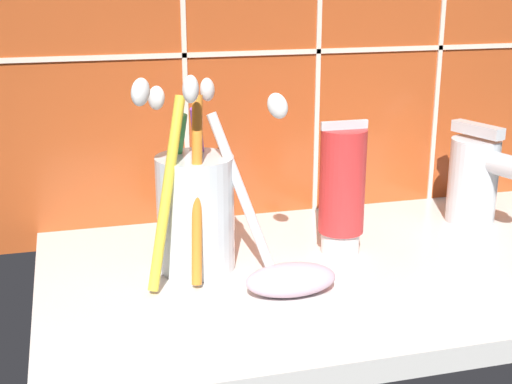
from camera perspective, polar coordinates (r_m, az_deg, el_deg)
sink_counter at (r=67.49cm, az=8.04°, el=-6.40°), size 57.71×32.78×2.00cm
toothbrush_cup at (r=63.54cm, az=-4.85°, el=-1.13°), size 13.91×11.50×18.35cm
toothpaste_tube at (r=67.23cm, az=6.90°, el=0.22°), size 4.51×4.29×12.87cm
sink_faucet at (r=78.78cm, az=17.33°, el=1.16°), size 5.67×10.44×10.68cm
soap_bar at (r=59.92cm, az=2.82°, el=-7.01°), size 7.76×4.30×2.57cm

